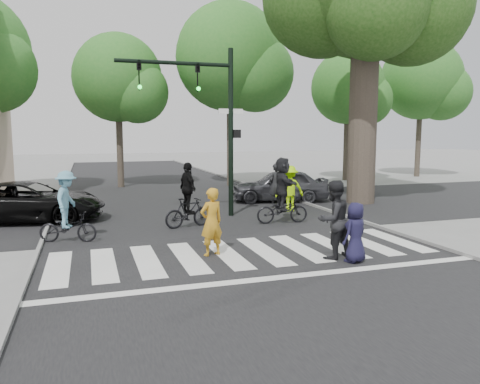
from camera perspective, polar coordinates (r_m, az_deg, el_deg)
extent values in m
plane|color=gray|center=(11.14, 2.39, -8.63)|extent=(120.00, 120.00, 0.00)
cube|color=black|center=(15.79, -4.00, -3.86)|extent=(10.00, 70.00, 0.01)
cube|color=black|center=(18.67, -6.26, -2.14)|extent=(70.00, 10.00, 0.01)
cube|color=gray|center=(15.38, -22.62, -4.54)|extent=(0.10, 70.00, 0.10)
cube|color=gray|center=(17.68, 12.09, -2.65)|extent=(0.10, 70.00, 0.10)
cube|color=silver|center=(11.46, -21.36, -8.64)|extent=(0.55, 3.00, 0.01)
cube|color=silver|center=(11.44, -16.30, -8.45)|extent=(0.55, 3.00, 0.01)
cube|color=silver|center=(11.51, -11.27, -8.20)|extent=(0.55, 3.00, 0.01)
cube|color=silver|center=(11.66, -6.35, -7.90)|extent=(0.55, 3.00, 0.01)
cube|color=silver|center=(11.90, -1.59, -7.55)|extent=(0.55, 3.00, 0.01)
cube|color=silver|center=(12.21, 2.95, -7.17)|extent=(0.55, 3.00, 0.01)
cube|color=silver|center=(12.60, 7.23, -6.76)|extent=(0.55, 3.00, 0.01)
cube|color=silver|center=(13.05, 11.22, -6.35)|extent=(0.55, 3.00, 0.01)
cube|color=silver|center=(13.56, 14.93, -5.95)|extent=(0.55, 3.00, 0.01)
cube|color=silver|center=(14.12, 18.35, -5.55)|extent=(0.55, 3.00, 0.01)
cube|color=silver|center=(10.07, 4.83, -10.35)|extent=(10.00, 0.30, 0.01)
cylinder|color=black|center=(16.97, -1.13, 7.11)|extent=(0.18, 0.18, 6.00)
cylinder|color=black|center=(16.66, -7.99, 15.32)|extent=(4.00, 0.14, 0.14)
imported|color=black|center=(16.77, -5.19, 13.76)|extent=(0.16, 0.20, 1.00)
sphere|color=#19E533|center=(16.61, -5.07, 12.43)|extent=(0.14, 0.14, 0.14)
imported|color=black|center=(16.43, -12.20, 13.76)|extent=(0.16, 0.20, 1.00)
sphere|color=#19E533|center=(16.27, -12.11, 12.41)|extent=(0.14, 0.14, 0.14)
cube|color=black|center=(17.04, -0.42, 7.11)|extent=(0.28, 0.18, 0.30)
cube|color=#FF660C|center=(17.07, -0.06, 7.11)|extent=(0.02, 0.14, 0.20)
cube|color=white|center=(16.99, -1.14, 9.81)|extent=(0.90, 0.04, 0.18)
cylinder|color=brown|center=(20.84, 14.74, 8.29)|extent=(1.20, 1.20, 7.00)
cylinder|color=brown|center=(21.12, 16.04, 16.41)|extent=(1.29, 1.74, 2.93)
sphere|color=#1A4711|center=(22.00, 20.28, 20.39)|extent=(4.80, 4.80, 4.80)
sphere|color=#1A4711|center=(19.96, 16.21, 20.77)|extent=(4.00, 4.00, 4.00)
cylinder|color=brown|center=(26.89, -14.47, 6.53)|extent=(0.36, 0.36, 5.60)
sphere|color=#2F7727|center=(27.05, -14.69, 13.32)|extent=(4.80, 4.80, 4.80)
sphere|color=#2F7727|center=(26.34, -12.41, 11.81)|extent=(3.36, 3.36, 3.36)
cylinder|color=brown|center=(26.69, -1.23, 7.96)|extent=(0.36, 0.36, 6.72)
sphere|color=#2F7727|center=(27.00, -1.26, 16.13)|extent=(6.00, 6.00, 6.00)
sphere|color=#2F7727|center=(26.40, 1.91, 14.23)|extent=(4.20, 4.20, 4.20)
cylinder|color=brown|center=(30.69, 12.85, 6.52)|extent=(0.36, 0.36, 5.46)
sphere|color=#2F7727|center=(30.82, 13.02, 12.33)|extent=(4.60, 4.60, 4.60)
sphere|color=#2F7727|center=(30.66, 15.16, 10.82)|extent=(3.22, 3.22, 3.22)
cylinder|color=brown|center=(34.63, 20.96, 6.87)|extent=(0.36, 0.36, 6.16)
sphere|color=#2F7727|center=(34.81, 21.23, 12.67)|extent=(5.40, 5.40, 5.40)
sphere|color=#2F7727|center=(34.80, 23.42, 11.11)|extent=(3.78, 3.78, 3.78)
imported|color=#BF861D|center=(11.60, -3.50, -3.67)|extent=(0.72, 0.58, 1.70)
imported|color=#191734|center=(11.35, 13.89, -4.82)|extent=(0.82, 0.69, 1.43)
imported|color=black|center=(11.55, 11.33, -3.32)|extent=(1.09, 0.95, 1.91)
imported|color=black|center=(13.94, -20.24, -4.08)|extent=(1.67, 0.98, 0.83)
imported|color=#609BB3|center=(13.81, -20.39, -0.84)|extent=(0.86, 1.15, 1.59)
imported|color=black|center=(15.16, -6.32, -2.51)|extent=(1.67, 0.82, 0.97)
imported|color=black|center=(15.05, -6.37, 0.44)|extent=(0.63, 1.05, 1.67)
imported|color=black|center=(15.83, 5.16, -2.16)|extent=(1.81, 0.79, 0.92)
imported|color=black|center=(15.70, 5.20, 1.02)|extent=(0.69, 1.69, 1.77)
imported|color=black|center=(17.55, -24.32, -1.08)|extent=(5.34, 3.20, 1.39)
imported|color=#37373C|center=(20.74, 4.87, 0.81)|extent=(4.52, 2.71, 1.44)
imported|color=#ABF705|center=(18.19, 6.08, 0.42)|extent=(1.16, 0.69, 1.78)
imported|color=black|center=(19.06, 4.35, 0.81)|extent=(0.73, 0.55, 1.82)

